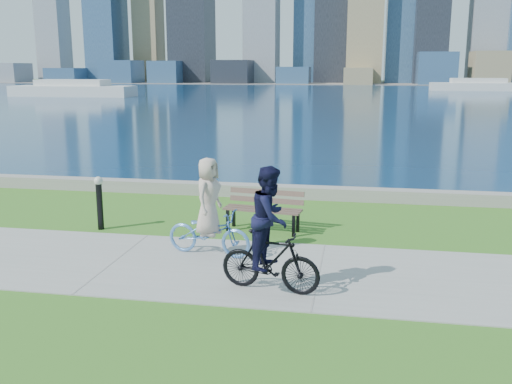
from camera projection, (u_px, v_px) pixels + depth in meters
ground at (319, 274)px, 10.53m from camera, size 320.00×320.00×0.00m
concrete_path at (319, 274)px, 10.53m from camera, size 80.00×3.50×0.02m
seawall at (334, 193)px, 16.46m from camera, size 90.00×0.50×0.35m
bay_water at (356, 94)px, 79.73m from camera, size 320.00×131.00×0.01m
far_shore at (358, 83)px, 135.47m from camera, size 320.00×30.00×0.12m
ferry_near at (73, 89)px, 74.05m from camera, size 15.98×4.57×2.17m
ferry_far at (478, 86)px, 92.08m from camera, size 14.69×4.20×1.99m
park_bench at (264, 207)px, 13.26m from camera, size 1.87×0.85×0.93m
bollard_lamp at (99, 199)px, 13.31m from camera, size 0.20×0.20×1.27m
cyclist_woman at (209, 219)px, 11.42m from camera, size 0.94×1.88×1.99m
cyclist_man at (270, 240)px, 9.52m from camera, size 0.83×1.81×2.15m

